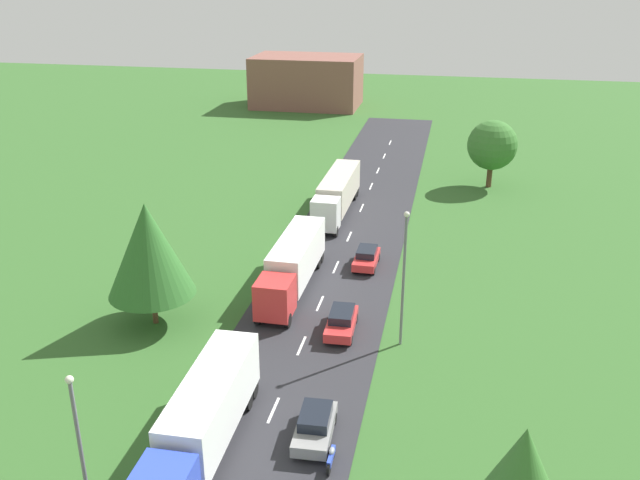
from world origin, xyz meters
The scene contains 14 objects.
road centered at (0.00, 24.50, 0.03)m, with size 10.00×140.00×0.06m, color #2B2B30.
lane_marking_centre centered at (0.00, 20.45, 0.07)m, with size 0.16×119.90×0.01m.
truck_lead centered at (-2.42, 12.73, 2.20)m, with size 2.67×12.50×3.78m.
truck_second centered at (-2.50, 32.23, 2.16)m, with size 2.57×12.58×3.73m.
truck_third centered at (-2.21, 49.68, 2.18)m, with size 2.60×13.39×3.69m.
car_second centered at (2.78, 15.07, 0.87)m, with size 2.04×4.26×1.56m.
car_third centered at (2.24, 26.42, 0.86)m, with size 1.97×4.48×1.53m.
car_fourth centered at (2.42, 37.41, 0.85)m, with size 1.86×4.09×1.52m.
motorcycle_courier centered at (4.00, 13.15, 0.54)m, with size 0.28×1.94×0.91m.
lamppost_lead centered at (-5.85, 7.37, 4.34)m, with size 0.36×0.36×7.74m.
lamppost_second centered at (6.30, 25.67, 5.11)m, with size 0.36×0.36×9.25m.
tree_birch centered at (12.79, 61.56, 4.72)m, with size 5.40×5.40×7.44m.
tree_pine centered at (-10.67, 25.20, 5.52)m, with size 5.92×5.92×8.78m.
distant_building centered at (-16.80, 102.11, 4.19)m, with size 17.79×11.48×8.39m, color brown.
Camera 1 is at (8.93, -14.06, 23.47)m, focal length 38.78 mm.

